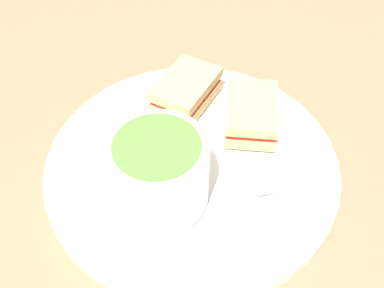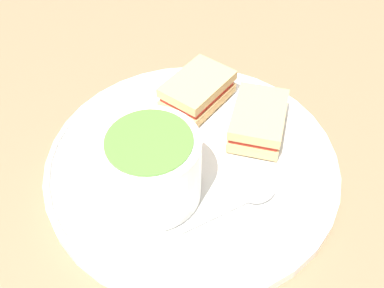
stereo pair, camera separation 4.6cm
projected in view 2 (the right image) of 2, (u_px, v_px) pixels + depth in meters
name	position (u px, v px, depth m)	size (l,w,h in m)	color
ground_plane	(192.00, 169.00, 0.49)	(2.40, 2.40, 0.00)	#8E6B4C
plate	(192.00, 163.00, 0.48)	(0.31, 0.31, 0.02)	white
soup_bowl	(152.00, 167.00, 0.42)	(0.09, 0.09, 0.07)	white
spoon	(252.00, 196.00, 0.44)	(0.11, 0.03, 0.01)	silver
sandwich_half_near	(258.00, 120.00, 0.49)	(0.10, 0.09, 0.03)	tan
sandwich_half_far	(197.00, 90.00, 0.52)	(0.09, 0.08, 0.03)	tan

